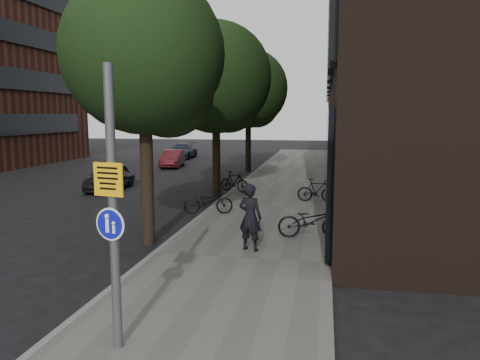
% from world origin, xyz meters
% --- Properties ---
extents(ground, '(120.00, 120.00, 0.00)m').
position_xyz_m(ground, '(0.00, 0.00, 0.00)').
color(ground, black).
rests_on(ground, ground).
extents(sidewalk, '(4.50, 60.00, 0.12)m').
position_xyz_m(sidewalk, '(0.25, 10.00, 0.06)').
color(sidewalk, '#5E5C57').
rests_on(sidewalk, ground).
extents(curb_edge, '(0.15, 60.00, 0.13)m').
position_xyz_m(curb_edge, '(-2.00, 10.00, 0.07)').
color(curb_edge, slate).
rests_on(curb_edge, ground).
extents(building_right_dark_brick, '(12.00, 40.00, 18.00)m').
position_xyz_m(building_right_dark_brick, '(8.50, 22.00, 9.00)').
color(building_right_dark_brick, black).
rests_on(building_right_dark_brick, ground).
extents(street_tree_near, '(4.40, 4.40, 7.50)m').
position_xyz_m(street_tree_near, '(-2.53, 4.64, 5.11)').
color(street_tree_near, black).
rests_on(street_tree_near, ground).
extents(street_tree_mid, '(5.00, 5.00, 7.80)m').
position_xyz_m(street_tree_mid, '(-2.53, 13.14, 5.11)').
color(street_tree_mid, black).
rests_on(street_tree_mid, ground).
extents(street_tree_far, '(5.00, 5.00, 7.80)m').
position_xyz_m(street_tree_far, '(-2.53, 22.14, 5.11)').
color(street_tree_far, black).
rests_on(street_tree_far, ground).
extents(signpost, '(0.49, 0.14, 4.27)m').
position_xyz_m(signpost, '(-0.78, -1.45, 2.28)').
color(signpost, '#595B5E').
rests_on(signpost, sidewalk).
extents(pedestrian, '(0.74, 0.60, 1.77)m').
position_xyz_m(pedestrian, '(0.40, 4.02, 1.00)').
color(pedestrian, black).
rests_on(pedestrian, sidewalk).
extents(parked_bike_facade_near, '(1.97, 0.87, 1.01)m').
position_xyz_m(parked_bike_facade_near, '(1.94, 5.56, 0.62)').
color(parked_bike_facade_near, black).
rests_on(parked_bike_facade_near, sidewalk).
extents(parked_bike_facade_far, '(1.61, 0.56, 0.95)m').
position_xyz_m(parked_bike_facade_far, '(2.00, 11.27, 0.59)').
color(parked_bike_facade_far, black).
rests_on(parked_bike_facade_far, sidewalk).
extents(parked_bike_curb_near, '(1.85, 1.00, 0.92)m').
position_xyz_m(parked_bike_curb_near, '(-1.80, 8.26, 0.58)').
color(parked_bike_curb_near, black).
rests_on(parked_bike_curb_near, sidewalk).
extents(parked_bike_curb_far, '(1.60, 1.08, 0.94)m').
position_xyz_m(parked_bike_curb_far, '(-1.80, 13.14, 0.59)').
color(parked_bike_curb_far, black).
rests_on(parked_bike_curb_far, sidewalk).
extents(parked_car_near, '(1.77, 3.85, 1.28)m').
position_xyz_m(parked_car_near, '(-8.04, 13.36, 0.64)').
color(parked_car_near, '#232326').
rests_on(parked_car_near, ground).
extents(parked_car_mid, '(1.74, 3.76, 1.19)m').
position_xyz_m(parked_car_mid, '(-8.22, 23.49, 0.60)').
color(parked_car_mid, maroon).
rests_on(parked_car_mid, ground).
extents(parked_car_far, '(1.98, 4.50, 1.29)m').
position_xyz_m(parked_car_far, '(-9.52, 30.04, 0.64)').
color(parked_car_far, '#1C2432').
rests_on(parked_car_far, ground).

